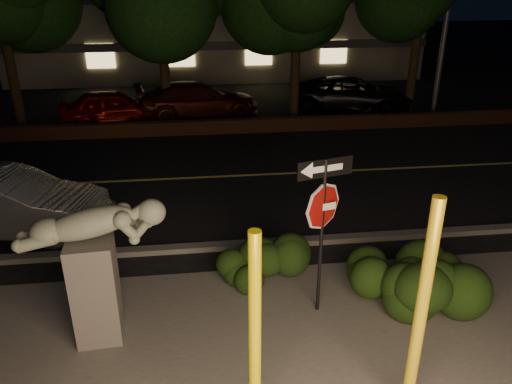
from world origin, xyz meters
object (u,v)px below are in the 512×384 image
Objects in this scene: yellow_pole_right at (421,315)px; parked_car_darkred at (198,100)px; signpost at (323,207)px; silver_sedan at (8,203)px; parked_car_red at (113,107)px; parked_car_dark at (352,94)px; yellow_pole_left at (255,344)px; sculpture at (94,259)px.

yellow_pole_right reaches higher than parked_car_darkred.
signpost is 13.23m from parked_car_darkred.
silver_sedan reaches higher than parked_car_red.
silver_sedan is 8.82m from parked_car_red.
parked_car_dark is (4.69, 13.38, -1.30)m from signpost.
parked_car_darkred is 0.98× the size of parked_car_dark.
silver_sedan reaches higher than parked_car_dark.
silver_sedan reaches higher than parked_car_darkred.
yellow_pole_left is 0.68× the size of silver_sedan.
sculpture is at bearing 169.33° from signpost.
yellow_pole_left is 0.94× the size of yellow_pole_right.
parked_car_darkred reaches higher than parked_car_dark.
yellow_pole_right is at bearing -168.11° from parked_car_red.
parked_car_dark is (9.76, 0.97, 0.02)m from parked_car_red.
yellow_pole_right is at bearing -29.79° from sculpture.
signpost is at bearing 60.37° from yellow_pole_left.
parked_car_red is 0.80× the size of parked_car_dark.
sculpture is 4.75m from silver_sedan.
parked_car_dark is (6.08, 15.84, -0.78)m from yellow_pole_left.
parked_car_red is (-5.07, 12.41, -1.31)m from signpost.
yellow_pole_left reaches higher than parked_car_dark.
parked_car_red is at bearing 113.42° from parked_car_dark.
yellow_pole_right reaches higher than signpost.
yellow_pole_right reaches higher than parked_car_dark.
silver_sedan is (-6.85, 5.95, -0.86)m from yellow_pole_right.
silver_sedan is 1.09× the size of parked_car_red.
signpost is 3.63m from sculpture.
parked_car_darkred reaches higher than parked_car_red.
yellow_pole_right is 4.72m from sculpture.
parked_car_red is at bearing 103.89° from yellow_pole_left.
signpost is 0.56× the size of parked_car_dark.
signpost is 1.19× the size of sculpture.
yellow_pole_left reaches higher than silver_sedan.
parked_car_red is at bearing 3.56° from silver_sedan.
silver_sedan is at bearing 149.53° from parked_car_dark.
parked_car_darkred is at bearing -88.56° from parked_car_red.
parked_car_dark is at bearing 56.29° from signpost.
yellow_pole_left is 15.51m from parked_car_darkred.
parked_car_red is at bearing 90.67° from parked_car_darkred.
sculpture is 13.40m from parked_car_darkred.
yellow_pole_left reaches higher than parked_car_red.
yellow_pole_right is at bearing -88.19° from signpost.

